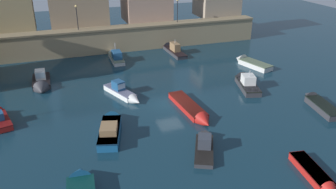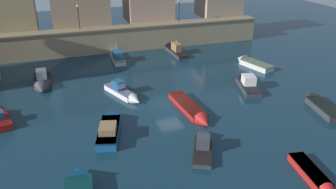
% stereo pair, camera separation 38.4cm
% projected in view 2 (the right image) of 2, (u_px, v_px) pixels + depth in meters
% --- Properties ---
extents(ground_plane, '(109.38, 109.38, 0.00)m').
position_uv_depth(ground_plane, '(170.00, 103.00, 34.94)').
color(ground_plane, '#112D3D').
extents(quay_wall, '(41.11, 2.47, 3.59)m').
position_uv_depth(quay_wall, '(128.00, 38.00, 50.86)').
color(quay_wall, '#9E8966').
rests_on(quay_wall, ground).
extents(old_town_backdrop, '(40.00, 6.23, 7.63)m').
position_uv_depth(old_town_backdrop, '(111.00, 1.00, 51.65)').
color(old_town_backdrop, tan).
rests_on(old_town_backdrop, ground).
extents(quay_lamp_0, '(0.32, 0.32, 3.40)m').
position_uv_depth(quay_lamp_0, '(78.00, 13.00, 47.24)').
color(quay_lamp_0, black).
rests_on(quay_lamp_0, quay_wall).
extents(quay_lamp_1, '(0.32, 0.32, 3.43)m').
position_uv_depth(quay_lamp_1, '(179.00, 7.00, 51.46)').
color(quay_lamp_1, black).
rests_on(quay_lamp_1, quay_wall).
extents(moored_boat_0, '(3.27, 5.84, 1.78)m').
position_uv_depth(moored_boat_0, '(124.00, 93.00, 36.12)').
color(moored_boat_0, white).
rests_on(moored_boat_0, ground).
extents(moored_boat_3, '(1.94, 5.49, 2.24)m').
position_uv_depth(moored_boat_3, '(42.00, 83.00, 38.68)').
color(moored_boat_3, '#333338').
rests_on(moored_boat_3, ground).
extents(moored_boat_4, '(3.18, 6.35, 2.76)m').
position_uv_depth(moored_boat_4, '(246.00, 82.00, 38.75)').
color(moored_boat_4, '#333338').
rests_on(moored_boat_4, ground).
extents(moored_boat_5, '(3.17, 6.43, 1.71)m').
position_uv_depth(moored_boat_5, '(110.00, 126.00, 29.65)').
color(moored_boat_5, '#195689').
rests_on(moored_boat_5, ground).
extents(moored_boat_6, '(3.13, 5.92, 1.59)m').
position_uv_depth(moored_boat_6, '(251.00, 63.00, 45.01)').
color(moored_boat_6, silver).
rests_on(moored_boat_6, ground).
extents(moored_boat_7, '(1.91, 5.20, 1.15)m').
position_uv_depth(moored_boat_7, '(316.00, 178.00, 23.48)').
color(moored_boat_7, red).
rests_on(moored_boat_7, ground).
extents(moored_boat_8, '(1.51, 6.27, 2.82)m').
position_uv_depth(moored_boat_8, '(116.00, 56.00, 47.41)').
color(moored_boat_8, silver).
rests_on(moored_boat_8, ground).
extents(moored_boat_9, '(1.97, 7.42, 1.45)m').
position_uv_depth(moored_boat_9, '(193.00, 111.00, 32.68)').
color(moored_boat_9, red).
rests_on(moored_boat_9, ground).
extents(moored_boat_10, '(2.45, 5.83, 1.40)m').
position_uv_depth(moored_boat_10, '(319.00, 104.00, 33.88)').
color(moored_boat_10, '#333338').
rests_on(moored_boat_10, ground).
extents(moored_boat_11, '(1.70, 7.16, 2.62)m').
position_uv_depth(moored_boat_11, '(174.00, 49.00, 50.30)').
color(moored_boat_11, '#333338').
rests_on(moored_boat_11, ground).
extents(moored_boat_13, '(3.44, 5.26, 1.80)m').
position_uv_depth(moored_boat_13, '(203.00, 143.00, 27.37)').
color(moored_boat_13, '#333338').
rests_on(moored_boat_13, ground).
extents(mooring_buoy_0, '(0.59, 0.59, 0.59)m').
position_uv_depth(mooring_buoy_0, '(250.00, 81.00, 40.39)').
color(mooring_buoy_0, yellow).
rests_on(mooring_buoy_0, ground).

